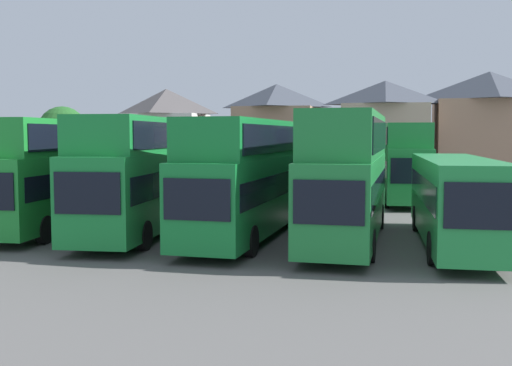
{
  "coord_description": "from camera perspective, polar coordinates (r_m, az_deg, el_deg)",
  "views": [
    {
      "loc": [
        5.36,
        -24.28,
        4.22
      ],
      "look_at": [
        0.0,
        3.0,
        2.01
      ],
      "focal_mm": 43.07,
      "sensor_mm": 36.0,
      "label": 1
    }
  ],
  "objects": [
    {
      "name": "ground",
      "position": [
        42.83,
        3.87,
        -1.12
      ],
      "size": [
        140.0,
        140.0,
        0.0
      ],
      "primitive_type": "plane",
      "color": "#605E5B"
    },
    {
      "name": "depot_boundary_wall",
      "position": [
        49.78,
        4.91,
        0.7
      ],
      "size": [
        56.0,
        0.5,
        1.8
      ],
      "primitive_type": "cube",
      "color": "gray",
      "rests_on": "ground"
    },
    {
      "name": "bus_1",
      "position": [
        28.3,
        -18.19,
        1.3
      ],
      "size": [
        2.98,
        10.43,
        4.84
      ],
      "rotation": [
        0.0,
        0.0,
        -1.53
      ],
      "color": "#1E8C31",
      "rests_on": "ground"
    },
    {
      "name": "bus_2",
      "position": [
        26.28,
        -10.38,
        1.29
      ],
      "size": [
        3.2,
        11.55,
        4.9
      ],
      "rotation": [
        0.0,
        0.0,
        -1.52
      ],
      "color": "#188135",
      "rests_on": "ground"
    },
    {
      "name": "bus_3",
      "position": [
        24.81,
        -0.82,
        1.04
      ],
      "size": [
        3.25,
        11.74,
        4.79
      ],
      "rotation": [
        0.0,
        0.0,
        -1.63
      ],
      "color": "#147B32",
      "rests_on": "ground"
    },
    {
      "name": "bus_4",
      "position": [
        24.25,
        8.55,
        1.2
      ],
      "size": [
        3.0,
        11.97,
        5.02
      ],
      "rotation": [
        0.0,
        0.0,
        -1.62
      ],
      "color": "#1D7B36",
      "rests_on": "ground"
    },
    {
      "name": "bus_5",
      "position": [
        24.16,
        17.98,
        -1.17
      ],
      "size": [
        2.59,
        11.64,
        3.33
      ],
      "rotation": [
        0.0,
        0.0,
        -1.56
      ],
      "color": "#208B3E",
      "rests_on": "ground"
    },
    {
      "name": "bus_6",
      "position": [
        41.27,
        -5.42,
        1.43
      ],
      "size": [
        3.45,
        10.75,
        3.5
      ],
      "rotation": [
        0.0,
        0.0,
        -1.48
      ],
      "color": "#148236",
      "rests_on": "ground"
    },
    {
      "name": "bus_7",
      "position": [
        40.57,
        -0.11,
        2.36
      ],
      "size": [
        2.94,
        11.39,
        4.74
      ],
      "rotation": [
        0.0,
        0.0,
        -1.54
      ],
      "color": "#1F832F",
      "rests_on": "ground"
    },
    {
      "name": "bus_8",
      "position": [
        39.88,
        7.51,
        2.4
      ],
      "size": [
        3.29,
        10.86,
        4.89
      ],
      "rotation": [
        0.0,
        0.0,
        -1.65
      ],
      "color": "#17882F",
      "rests_on": "ground"
    },
    {
      "name": "bus_9",
      "position": [
        39.15,
        13.42,
        2.25
      ],
      "size": [
        3.07,
        10.63,
        4.86
      ],
      "rotation": [
        0.0,
        0.0,
        -1.52
      ],
      "color": "#1E8538",
      "rests_on": "ground"
    },
    {
      "name": "house_terrace_left",
      "position": [
        61.94,
        -8.29,
        4.7
      ],
      "size": [
        7.56,
        6.85,
        8.72
      ],
      "color": "silver",
      "rests_on": "ground"
    },
    {
      "name": "house_terrace_centre",
      "position": [
        59.6,
        1.91,
        4.91
      ],
      "size": [
        7.66,
        7.84,
        9.05
      ],
      "color": "#9E7A60",
      "rests_on": "ground"
    },
    {
      "name": "house_terrace_right",
      "position": [
        57.91,
        11.86,
        4.86
      ],
      "size": [
        8.1,
        6.3,
        9.12
      ],
      "color": "tan",
      "rests_on": "ground"
    },
    {
      "name": "house_terrace_far_right",
      "position": [
        60.51,
        20.77,
        5.05
      ],
      "size": [
        9.93,
        7.51,
        9.96
      ],
      "color": "#9E7A60",
      "rests_on": "ground"
    },
    {
      "name": "tree_left_of_lot",
      "position": [
        52.81,
        -17.52,
        4.63
      ],
      "size": [
        3.93,
        3.93,
        6.51
      ],
      "color": "brown",
      "rests_on": "ground"
    }
  ]
}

